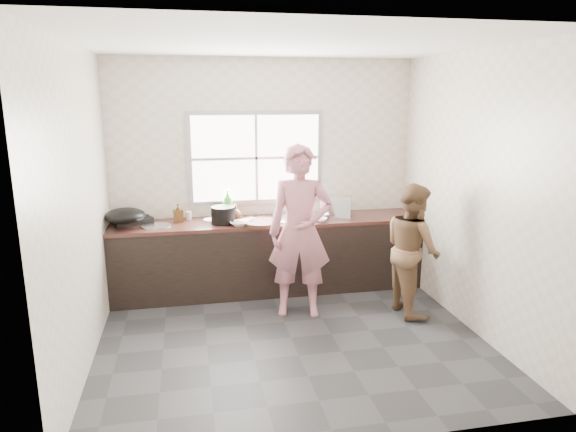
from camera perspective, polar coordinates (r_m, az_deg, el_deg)
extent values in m
cube|color=#2B2B2E|center=(5.08, 0.33, -13.42)|extent=(3.60, 3.20, 0.01)
cube|color=silver|center=(4.55, 0.38, 18.68)|extent=(3.60, 3.20, 0.01)
cube|color=beige|center=(6.19, -2.65, 4.67)|extent=(3.60, 0.01, 2.70)
cube|color=beige|center=(4.62, -22.12, 0.73)|extent=(0.01, 3.20, 2.70)
cube|color=beige|center=(5.29, 19.90, 2.40)|extent=(0.01, 3.20, 2.70)
cube|color=beige|center=(3.12, 6.31, -4.08)|extent=(3.60, 0.01, 2.70)
cube|color=black|center=(6.10, -2.10, -4.54)|extent=(3.60, 0.62, 0.82)
cube|color=#381C17|center=(5.98, -2.14, -0.62)|extent=(3.60, 0.64, 0.04)
cube|color=silver|center=(6.04, 1.14, -0.23)|extent=(0.55, 0.45, 0.02)
cylinder|color=silver|center=(6.20, 0.75, 1.50)|extent=(0.02, 0.02, 0.30)
cube|color=#9EA0A5|center=(6.13, -3.57, 6.46)|extent=(1.60, 0.05, 1.10)
cube|color=white|center=(6.11, -3.54, 6.44)|extent=(1.50, 0.01, 1.00)
imported|color=#C17481|center=(5.33, 1.35, -2.35)|extent=(0.68, 0.52, 1.68)
imported|color=brown|center=(5.57, 13.67, -3.57)|extent=(0.57, 0.71, 1.39)
cylinder|color=black|center=(5.75, -2.98, -0.77)|extent=(0.46, 0.46, 0.04)
cube|color=#B5B9BC|center=(5.84, -4.56, -0.34)|extent=(0.24, 0.22, 0.01)
imported|color=white|center=(5.72, -5.46, -0.84)|extent=(0.21, 0.21, 0.05)
imported|color=white|center=(6.19, 5.74, 0.32)|extent=(0.25, 0.25, 0.07)
imported|color=silver|center=(5.88, 3.66, -0.38)|extent=(0.22, 0.22, 0.06)
cylinder|color=black|center=(5.83, -7.23, 0.10)|extent=(0.31, 0.31, 0.19)
cylinder|color=white|center=(6.00, -8.42, -0.42)|extent=(0.22, 0.22, 0.02)
imported|color=green|center=(6.11, -6.72, 1.42)|extent=(0.14, 0.14, 0.34)
imported|color=#462C11|center=(5.98, -12.09, 0.24)|extent=(0.11, 0.11, 0.19)
imported|color=#4B2812|center=(5.94, -5.90, 0.29)|extent=(0.16, 0.16, 0.18)
cylinder|color=silver|center=(6.08, -10.97, 0.04)|extent=(0.08, 0.08, 0.10)
cube|color=black|center=(6.15, -17.16, -0.33)|extent=(0.55, 0.55, 0.06)
ellipsoid|color=black|center=(5.83, -17.67, 0.03)|extent=(0.52, 0.52, 0.16)
cube|color=silver|center=(6.07, 5.38, 1.02)|extent=(0.42, 0.36, 0.26)
cylinder|color=silver|center=(5.86, -14.15, -1.04)|extent=(0.33, 0.33, 0.01)
cylinder|color=silver|center=(5.85, -14.68, -1.10)|extent=(0.35, 0.35, 0.01)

